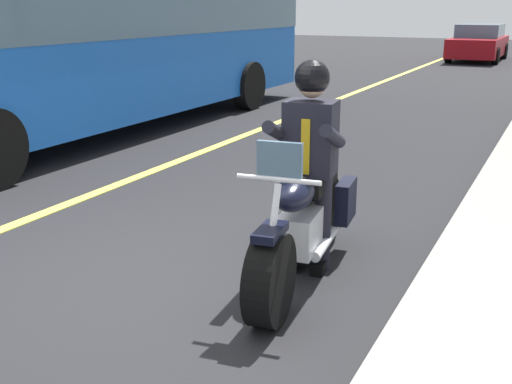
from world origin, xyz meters
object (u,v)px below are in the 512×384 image
(motorcycle_main, at_px, (303,224))
(bus_near, at_px, (99,21))
(car_silver, at_px, (479,43))
(rider_main, at_px, (310,148))

(motorcycle_main, xyz_separation_m, bus_near, (-4.25, -5.50, 1.42))
(bus_near, distance_m, car_silver, 18.49)
(motorcycle_main, relative_size, car_silver, 0.48)
(rider_main, bearing_deg, car_silver, -175.66)
(rider_main, height_order, car_silver, rider_main)
(bus_near, height_order, car_silver, bus_near)
(motorcycle_main, relative_size, rider_main, 1.27)
(motorcycle_main, distance_m, bus_near, 7.10)
(rider_main, distance_m, bus_near, 6.87)
(motorcycle_main, relative_size, bus_near, 0.20)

